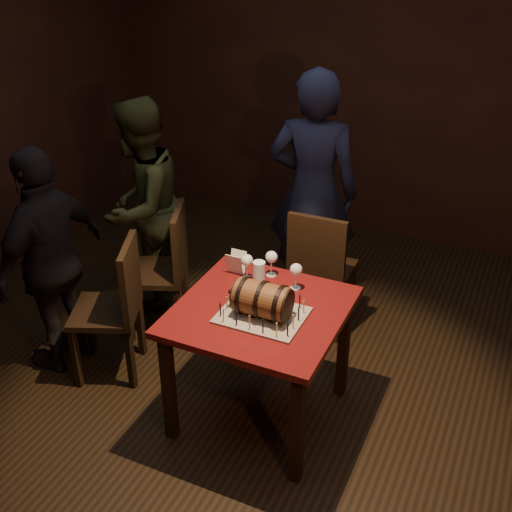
% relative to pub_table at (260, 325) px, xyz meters
% --- Properties ---
extents(room_shell, '(5.04, 5.04, 2.80)m').
position_rel_pub_table_xyz_m(room_shell, '(-0.09, 0.15, 0.76)').
color(room_shell, black).
rests_on(room_shell, ground).
extents(pub_table, '(0.90, 0.90, 0.75)m').
position_rel_pub_table_xyz_m(pub_table, '(0.00, 0.00, 0.00)').
color(pub_table, '#4B0C0E').
rests_on(pub_table, ground).
extents(cake_board, '(0.45, 0.35, 0.01)m').
position_rel_pub_table_xyz_m(cake_board, '(0.04, -0.06, 0.12)').
color(cake_board, gray).
rests_on(cake_board, pub_table).
extents(barrel_cake, '(0.35, 0.20, 0.20)m').
position_rel_pub_table_xyz_m(barrel_cake, '(0.04, -0.06, 0.22)').
color(barrel_cake, brown).
rests_on(barrel_cake, cake_board).
extents(birthday_candles, '(0.40, 0.30, 0.09)m').
position_rel_pub_table_xyz_m(birthday_candles, '(0.04, -0.06, 0.16)').
color(birthday_candles, '#F0E78F').
rests_on(birthday_candles, cake_board).
extents(wine_glass_left, '(0.07, 0.07, 0.16)m').
position_rel_pub_table_xyz_m(wine_glass_left, '(-0.20, 0.25, 0.23)').
color(wine_glass_left, silver).
rests_on(wine_glass_left, pub_table).
extents(wine_glass_mid, '(0.07, 0.07, 0.16)m').
position_rel_pub_table_xyz_m(wine_glass_mid, '(-0.09, 0.35, 0.23)').
color(wine_glass_mid, silver).
rests_on(wine_glass_mid, pub_table).
extents(wine_glass_right, '(0.07, 0.07, 0.16)m').
position_rel_pub_table_xyz_m(wine_glass_right, '(0.10, 0.27, 0.23)').
color(wine_glass_right, silver).
rests_on(wine_glass_right, pub_table).
extents(pint_of_ale, '(0.07, 0.07, 0.15)m').
position_rel_pub_table_xyz_m(pint_of_ale, '(-0.11, 0.22, 0.18)').
color(pint_of_ale, silver).
rests_on(pint_of_ale, pub_table).
extents(menu_card, '(0.10, 0.05, 0.13)m').
position_rel_pub_table_xyz_m(menu_card, '(-0.29, 0.29, 0.17)').
color(menu_card, white).
rests_on(menu_card, pub_table).
extents(chair_back, '(0.41, 0.41, 0.93)m').
position_rel_pub_table_xyz_m(chair_back, '(0.01, 0.96, -0.12)').
color(chair_back, black).
rests_on(chair_back, ground).
extents(chair_left_rear, '(0.52, 0.52, 0.93)m').
position_rel_pub_table_xyz_m(chair_left_rear, '(-0.95, 0.54, -0.12)').
color(chair_left_rear, black).
rests_on(chair_left_rear, ground).
extents(chair_left_front, '(0.52, 0.52, 0.93)m').
position_rel_pub_table_xyz_m(chair_left_front, '(-0.97, 0.00, -0.12)').
color(chair_left_front, black).
rests_on(chair_left_front, ground).
extents(person_back, '(0.71, 0.52, 1.77)m').
position_rel_pub_table_xyz_m(person_back, '(-0.19, 1.32, 0.24)').
color(person_back, '#1B1F37').
rests_on(person_back, ground).
extents(person_left_rear, '(0.61, 0.77, 1.56)m').
position_rel_pub_table_xyz_m(person_left_rear, '(-1.29, 0.79, 0.14)').
color(person_left_rear, '#393D1E').
rests_on(person_left_rear, ground).
extents(person_left_front, '(0.41, 0.89, 1.49)m').
position_rel_pub_table_xyz_m(person_left_front, '(-1.40, -0.05, 0.10)').
color(person_left_front, black).
rests_on(person_left_front, ground).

